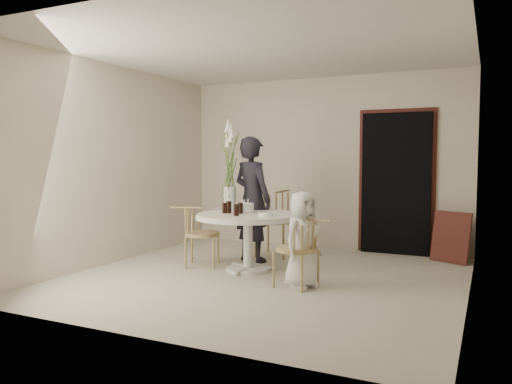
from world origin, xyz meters
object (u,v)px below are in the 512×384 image
at_px(girl, 252,199).
at_px(boy, 302,240).
at_px(table, 248,223).
at_px(birthday_cake, 244,208).
at_px(chair_far, 279,213).
at_px(chair_right, 305,243).
at_px(chair_left, 194,227).
at_px(flower_vase, 230,166).

bearing_deg(girl, boy, 156.44).
distance_m(table, birthday_cake, 0.23).
height_order(chair_far, chair_right, chair_far).
height_order(chair_right, chair_left, chair_left).
bearing_deg(girl, chair_far, -84.06).
bearing_deg(boy, flower_vase, 77.22).
bearing_deg(chair_far, birthday_cake, -91.81).
bearing_deg(birthday_cake, chair_left, -166.27).
bearing_deg(flower_vase, boy, -31.44).
relative_size(chair_right, girl, 0.45).
bearing_deg(birthday_cake, boy, -30.25).
relative_size(table, chair_left, 1.67).
height_order(table, chair_far, chair_far).
bearing_deg(chair_far, girl, -103.03).
bearing_deg(girl, chair_right, 156.84).
relative_size(boy, flower_vase, 0.86).
distance_m(chair_far, boy, 1.92).
relative_size(chair_far, birthday_cake, 3.87).
distance_m(chair_right, birthday_cake, 1.25).
relative_size(chair_left, flower_vase, 0.64).
bearing_deg(birthday_cake, chair_right, -30.18).
bearing_deg(chair_far, table, -86.43).
distance_m(chair_left, flower_vase, 0.96).
bearing_deg(chair_far, boy, -59.08).
xyz_separation_m(table, birthday_cake, (-0.11, 0.10, 0.17)).
distance_m(chair_left, boy, 1.73).
xyz_separation_m(girl, birthday_cake, (0.10, -0.46, -0.07)).
relative_size(girl, birthday_cake, 7.01).
xyz_separation_m(chair_far, boy, (0.97, -1.66, -0.08)).
xyz_separation_m(table, girl, (-0.21, 0.56, 0.25)).
xyz_separation_m(chair_far, chair_left, (-0.71, -1.23, -0.10)).
bearing_deg(boy, girl, 65.48).
distance_m(table, boy, 1.03).
distance_m(table, chair_right, 1.08).
xyz_separation_m(table, chair_right, (0.94, -0.51, -0.11)).
relative_size(chair_far, chair_left, 1.20).
relative_size(chair_right, chair_left, 0.99).
distance_m(chair_right, boy, 0.05).
xyz_separation_m(chair_right, flower_vase, (-1.38, 0.84, 0.81)).
bearing_deg(chair_left, chair_right, -124.89).
bearing_deg(boy, birthday_cake, 78.41).
height_order(chair_left, flower_vase, flower_vase).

